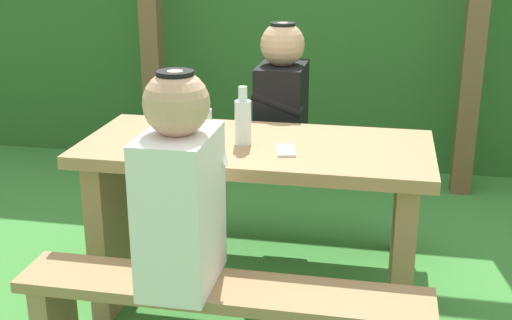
{
  "coord_description": "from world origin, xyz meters",
  "views": [
    {
      "loc": [
        0.5,
        -2.52,
        1.54
      ],
      "look_at": [
        0.0,
        0.0,
        0.67
      ],
      "focal_mm": 47.06,
      "sensor_mm": 36.0,
      "label": 1
    }
  ],
  "objects_px": {
    "cell_phone": "(286,150)",
    "drinking_glass": "(177,135)",
    "person_white_shirt": "(180,189)",
    "bench_far": "(279,190)",
    "bottle_left": "(243,120)",
    "bottle_right": "(204,127)",
    "person_black_coat": "(282,103)",
    "picnic_table": "(256,198)",
    "bench_near": "(222,316)"
  },
  "relations": [
    {
      "from": "bench_far",
      "to": "bottle_right",
      "type": "relative_size",
      "value": 5.94
    },
    {
      "from": "person_white_shirt",
      "to": "bench_far",
      "type": "bearing_deg",
      "value": 83.7
    },
    {
      "from": "bottle_right",
      "to": "bench_far",
      "type": "bearing_deg",
      "value": 75.76
    },
    {
      "from": "person_black_coat",
      "to": "bottle_left",
      "type": "distance_m",
      "value": 0.63
    },
    {
      "from": "bench_near",
      "to": "cell_phone",
      "type": "relative_size",
      "value": 10.0
    },
    {
      "from": "person_white_shirt",
      "to": "bottle_right",
      "type": "distance_m",
      "value": 0.48
    },
    {
      "from": "cell_phone",
      "to": "person_black_coat",
      "type": "bearing_deg",
      "value": 87.75
    },
    {
      "from": "bench_far",
      "to": "drinking_glass",
      "type": "bearing_deg",
      "value": -112.62
    },
    {
      "from": "bench_near",
      "to": "bottle_right",
      "type": "height_order",
      "value": "bottle_right"
    },
    {
      "from": "bench_near",
      "to": "bottle_right",
      "type": "bearing_deg",
      "value": 110.84
    },
    {
      "from": "bench_near",
      "to": "cell_phone",
      "type": "height_order",
      "value": "cell_phone"
    },
    {
      "from": "person_white_shirt",
      "to": "drinking_glass",
      "type": "xyz_separation_m",
      "value": [
        -0.16,
        0.49,
        0.03
      ]
    },
    {
      "from": "bench_far",
      "to": "cell_phone",
      "type": "relative_size",
      "value": 10.0
    },
    {
      "from": "bench_near",
      "to": "picnic_table",
      "type": "bearing_deg",
      "value": 90.0
    },
    {
      "from": "picnic_table",
      "to": "cell_phone",
      "type": "distance_m",
      "value": 0.29
    },
    {
      "from": "picnic_table",
      "to": "bottle_right",
      "type": "xyz_separation_m",
      "value": [
        -0.18,
        -0.12,
        0.33
      ]
    },
    {
      "from": "cell_phone",
      "to": "drinking_glass",
      "type": "bearing_deg",
      "value": 169.34
    },
    {
      "from": "bottle_left",
      "to": "bottle_right",
      "type": "bearing_deg",
      "value": -144.52
    },
    {
      "from": "drinking_glass",
      "to": "picnic_table",
      "type": "bearing_deg",
      "value": 19.72
    },
    {
      "from": "person_white_shirt",
      "to": "bottle_right",
      "type": "bearing_deg",
      "value": 96.07
    },
    {
      "from": "picnic_table",
      "to": "person_black_coat",
      "type": "distance_m",
      "value": 0.65
    },
    {
      "from": "bench_near",
      "to": "person_white_shirt",
      "type": "bearing_deg",
      "value": 178.56
    },
    {
      "from": "bench_near",
      "to": "bench_far",
      "type": "height_order",
      "value": "same"
    },
    {
      "from": "cell_phone",
      "to": "bottle_left",
      "type": "bearing_deg",
      "value": 147.24
    },
    {
      "from": "person_black_coat",
      "to": "drinking_glass",
      "type": "distance_m",
      "value": 0.76
    },
    {
      "from": "person_black_coat",
      "to": "picnic_table",
      "type": "bearing_deg",
      "value": -90.87
    },
    {
      "from": "bench_far",
      "to": "person_black_coat",
      "type": "height_order",
      "value": "person_black_coat"
    },
    {
      "from": "bottle_left",
      "to": "bottle_right",
      "type": "height_order",
      "value": "bottle_right"
    },
    {
      "from": "bench_far",
      "to": "person_white_shirt",
      "type": "xyz_separation_m",
      "value": [
        -0.13,
        -1.19,
        0.45
      ]
    },
    {
      "from": "person_white_shirt",
      "to": "cell_phone",
      "type": "distance_m",
      "value": 0.57
    },
    {
      "from": "drinking_glass",
      "to": "cell_phone",
      "type": "xyz_separation_m",
      "value": [
        0.43,
        0.01,
        -0.04
      ]
    },
    {
      "from": "bench_near",
      "to": "cell_phone",
      "type": "distance_m",
      "value": 0.68
    },
    {
      "from": "bench_near",
      "to": "bottle_right",
      "type": "distance_m",
      "value": 0.73
    },
    {
      "from": "drinking_glass",
      "to": "cell_phone",
      "type": "height_order",
      "value": "drinking_glass"
    },
    {
      "from": "picnic_table",
      "to": "cell_phone",
      "type": "height_order",
      "value": "cell_phone"
    },
    {
      "from": "drinking_glass",
      "to": "bench_near",
      "type": "bearing_deg",
      "value": -59.28
    },
    {
      "from": "picnic_table",
      "to": "drinking_glass",
      "type": "xyz_separation_m",
      "value": [
        -0.29,
        -0.11,
        0.28
      ]
    },
    {
      "from": "bottle_right",
      "to": "cell_phone",
      "type": "distance_m",
      "value": 0.33
    },
    {
      "from": "bottle_left",
      "to": "person_white_shirt",
      "type": "bearing_deg",
      "value": -98.36
    },
    {
      "from": "person_white_shirt",
      "to": "person_black_coat",
      "type": "relative_size",
      "value": 1.0
    },
    {
      "from": "drinking_glass",
      "to": "bench_far",
      "type": "bearing_deg",
      "value": 67.38
    },
    {
      "from": "drinking_glass",
      "to": "bottle_left",
      "type": "relative_size",
      "value": 0.4
    },
    {
      "from": "picnic_table",
      "to": "person_white_shirt",
      "type": "bearing_deg",
      "value": -102.48
    },
    {
      "from": "picnic_table",
      "to": "bottle_right",
      "type": "distance_m",
      "value": 0.39
    },
    {
      "from": "bench_far",
      "to": "bottle_right",
      "type": "xyz_separation_m",
      "value": [
        -0.18,
        -0.72,
        0.52
      ]
    },
    {
      "from": "person_white_shirt",
      "to": "cell_phone",
      "type": "xyz_separation_m",
      "value": [
        0.27,
        0.51,
        -0.01
      ]
    },
    {
      "from": "drinking_glass",
      "to": "bottle_left",
      "type": "distance_m",
      "value": 0.26
    },
    {
      "from": "picnic_table",
      "to": "drinking_glass",
      "type": "bearing_deg",
      "value": -160.28
    },
    {
      "from": "person_white_shirt",
      "to": "bottle_left",
      "type": "bearing_deg",
      "value": 81.64
    },
    {
      "from": "person_black_coat",
      "to": "cell_phone",
      "type": "bearing_deg",
      "value": -79.63
    }
  ]
}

